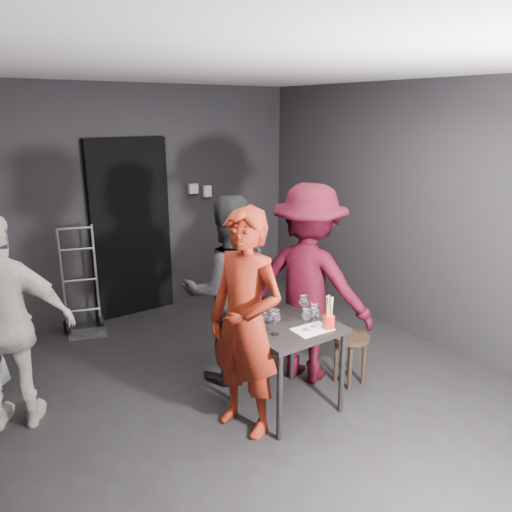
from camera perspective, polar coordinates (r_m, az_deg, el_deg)
floor at (r=4.45m, az=-1.02°, el=-16.22°), size 4.50×5.00×0.02m
ceiling at (r=3.77m, az=-1.24°, el=20.96°), size 4.50×5.00×0.02m
wall_back at (r=6.08m, az=-14.52°, el=5.90°), size 4.50×0.04×2.70m
wall_right at (r=5.45m, az=18.93°, el=4.38°), size 0.04×5.00×2.70m
doorway at (r=6.09m, az=-14.11°, el=3.05°), size 0.95×0.10×2.10m
wallbox_upper at (r=6.37m, az=-7.22°, el=7.65°), size 0.12×0.06×0.12m
wallbox_lower at (r=6.47m, az=-5.63°, el=7.39°), size 0.10×0.06×0.14m
hand_truck at (r=5.90m, az=-19.04°, el=-6.27°), size 0.40×0.34×1.21m
tasting_table at (r=4.08m, az=3.57°, el=-9.00°), size 0.72×0.72×0.75m
stool at (r=4.61m, az=10.78°, el=-10.06°), size 0.32×0.32×0.47m
server_red at (r=3.68m, az=-1.22°, el=-5.66°), size 0.69×0.86×2.04m
woman_black at (r=4.42m, az=-3.26°, el=-2.47°), size 1.06×0.78×1.94m
man_maroon at (r=4.42m, az=6.13°, el=-1.02°), size 1.20×1.54×2.17m
bystander_cream at (r=4.17m, az=-26.89°, el=-5.63°), size 1.25×0.97×1.92m
tasting_mat at (r=3.96m, az=6.45°, el=-8.33°), size 0.31×0.22×0.00m
wine_glass_a at (r=3.81m, az=2.17°, el=-7.42°), size 0.11×0.11×0.22m
wine_glass_b at (r=3.91m, az=1.05°, el=-7.17°), size 0.08×0.08×0.18m
wine_glass_c at (r=4.02m, az=1.49°, el=-6.42°), size 0.09×0.09×0.18m
wine_glass_d at (r=3.90m, az=5.75°, el=-7.11°), size 0.10×0.10×0.20m
wine_glass_e at (r=3.96m, az=6.67°, el=-6.66°), size 0.08×0.08×0.21m
wine_glass_f at (r=4.11m, az=5.51°, el=-5.70°), size 0.09×0.09×0.22m
wine_bottle at (r=3.80m, az=0.27°, el=-7.40°), size 0.07×0.07×0.31m
breadstick_cup at (r=3.94m, az=8.35°, el=-6.46°), size 0.09×0.09×0.29m
reserved_card at (r=4.20m, az=6.45°, el=-6.17°), size 0.11×0.14×0.09m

